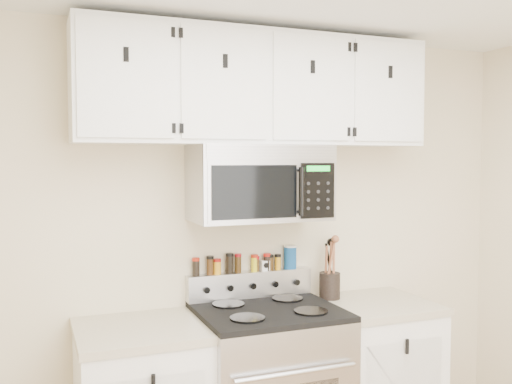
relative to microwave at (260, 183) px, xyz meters
The scene contains 17 objects.
back_wall 0.42m from the microwave, 90.15° to the left, with size 3.50×0.01×2.50m, color beige.
base_cabinet_right 1.36m from the microwave, ahead, with size 0.64×0.62×0.92m.
microwave is the anchor object (origin of this frame).
upper_cabinets 0.52m from the microwave, 91.15° to the left, with size 2.00×0.35×0.62m.
utensil_crock 0.78m from the microwave, ahead, with size 0.13×0.13×0.37m.
kitchen_timer 0.53m from the microwave, 59.08° to the left, with size 0.05×0.04×0.06m, color white.
salt_canister 0.55m from the microwave, 30.86° to the left, with size 0.08×0.08×0.14m.
spice_jar_0 0.60m from the microwave, 154.64° to the left, with size 0.04×0.04×0.10m.
spice_jar_1 0.56m from the microwave, 147.53° to the left, with size 0.04×0.04×0.11m.
spice_jar_2 0.55m from the microwave, 142.36° to the left, with size 0.04×0.04×0.09m.
spice_jar_3 0.51m from the microwave, 129.13° to the left, with size 0.04×0.04×0.12m.
spice_jar_4 0.50m from the microwave, 115.60° to the left, with size 0.04×0.04×0.11m.
spice_jar_5 0.51m from the microwave, 79.52° to the left, with size 0.04×0.04×0.10m.
spice_jar_6 0.51m from the microwave, 76.22° to the left, with size 0.04×0.04×0.09m.
spice_jar_7 0.51m from the microwave, 55.06° to the left, with size 0.05×0.05×0.10m.
spice_jar_8 0.52m from the microwave, 51.10° to the left, with size 0.04×0.04×0.09m.
spice_jar_9 0.54m from the microwave, 41.01° to the left, with size 0.04×0.04×0.09m.
Camera 1 is at (-1.18, -1.39, 1.76)m, focal length 40.00 mm.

